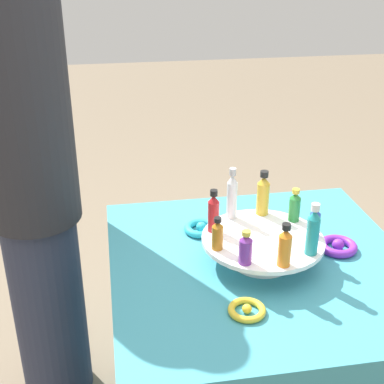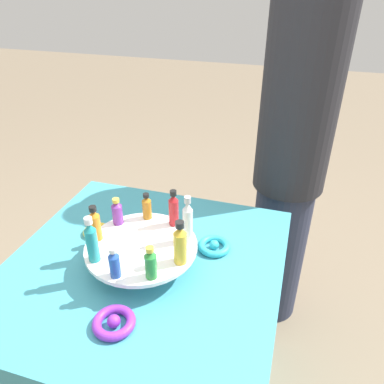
% 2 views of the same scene
% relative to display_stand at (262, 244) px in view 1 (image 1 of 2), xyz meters
% --- Properties ---
extents(party_table, '(0.81, 0.81, 0.71)m').
position_rel_display_stand_xyz_m(party_table, '(0.00, 0.00, -0.41)').
color(party_table, teal).
rests_on(party_table, ground_plane).
extents(display_stand, '(0.33, 0.33, 0.08)m').
position_rel_display_stand_xyz_m(display_stand, '(0.00, 0.00, 0.00)').
color(display_stand, white).
rests_on(display_stand, party_table).
extents(bottle_purple, '(0.03, 0.03, 0.09)m').
position_rel_display_stand_xyz_m(bottle_purple, '(-0.11, 0.08, 0.06)').
color(bottle_purple, '#702D93').
rests_on(bottle_purple, display_stand).
extents(bottle_orange, '(0.03, 0.03, 0.11)m').
position_rel_display_stand_xyz_m(bottle_orange, '(-0.14, -0.01, 0.07)').
color(bottle_orange, orange).
rests_on(bottle_orange, display_stand).
extents(bottle_teal, '(0.03, 0.03, 0.14)m').
position_rel_display_stand_xyz_m(bottle_teal, '(-0.10, -0.10, 0.09)').
color(bottle_teal, teal).
rests_on(bottle_teal, display_stand).
extents(bottle_blue, '(0.03, 0.03, 0.09)m').
position_rel_display_stand_xyz_m(bottle_blue, '(-0.01, -0.14, 0.06)').
color(bottle_blue, '#234CAD').
rests_on(bottle_blue, display_stand).
extents(bottle_green, '(0.03, 0.03, 0.10)m').
position_rel_display_stand_xyz_m(bottle_green, '(0.08, -0.11, 0.07)').
color(bottle_green, '#288438').
rests_on(bottle_green, display_stand).
extents(bottle_gold, '(0.04, 0.04, 0.13)m').
position_rel_display_stand_xyz_m(bottle_gold, '(0.13, -0.04, 0.08)').
color(bottle_gold, gold).
rests_on(bottle_gold, display_stand).
extents(bottle_clear, '(0.03, 0.03, 0.15)m').
position_rel_display_stand_xyz_m(bottle_clear, '(0.12, 0.06, 0.09)').
color(bottle_clear, silver).
rests_on(bottle_clear, display_stand).
extents(bottle_red, '(0.03, 0.03, 0.12)m').
position_rel_display_stand_xyz_m(bottle_red, '(0.06, 0.12, 0.08)').
color(bottle_red, '#B21E23').
rests_on(bottle_red, display_stand).
extents(bottle_amber, '(0.03, 0.03, 0.09)m').
position_rel_display_stand_xyz_m(bottle_amber, '(-0.03, 0.13, 0.06)').
color(bottle_amber, '#AD6B19').
rests_on(bottle_amber, display_stand).
extents(ribbon_bow_purple, '(0.11, 0.11, 0.03)m').
position_rel_display_stand_xyz_m(ribbon_bow_purple, '(0.02, -0.23, -0.04)').
color(ribbon_bow_purple, purple).
rests_on(ribbon_bow_purple, party_table).
extents(ribbon_bow_teal, '(0.10, 0.10, 0.03)m').
position_rel_display_stand_xyz_m(ribbon_bow_teal, '(0.19, 0.13, -0.04)').
color(ribbon_bow_teal, '#2DB7CC').
rests_on(ribbon_bow_teal, party_table).
extents(ribbon_bow_gold, '(0.09, 0.09, 0.02)m').
position_rel_display_stand_xyz_m(ribbon_bow_gold, '(-0.21, 0.10, -0.04)').
color(ribbon_bow_gold, gold).
rests_on(ribbon_bow_gold, party_table).
extents(person_figure, '(0.29, 0.29, 1.68)m').
position_rel_display_stand_xyz_m(person_figure, '(0.38, 0.63, 0.08)').
color(person_figure, '#282D42').
rests_on(person_figure, ground_plane).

